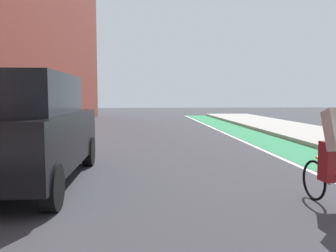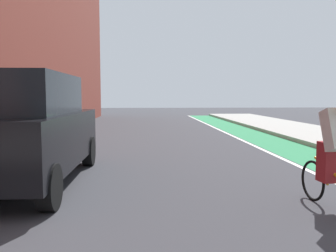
{
  "view_description": "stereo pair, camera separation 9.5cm",
  "coord_description": "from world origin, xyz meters",
  "views": [
    {
      "loc": [
        -1.05,
        4.75,
        1.59
      ],
      "look_at": [
        -0.45,
        12.54,
        0.92
      ],
      "focal_mm": 37.14,
      "sensor_mm": 36.0,
      "label": 1
    },
    {
      "loc": [
        -0.96,
        4.75,
        1.59
      ],
      "look_at": [
        -0.45,
        12.54,
        0.92
      ],
      "focal_mm": 37.14,
      "sensor_mm": 36.0,
      "label": 2
    }
  ],
  "objects": [
    {
      "name": "lane_divider_stripe",
      "position": [
        2.52,
        15.44,
        0.0
      ],
      "size": [
        0.12,
        34.88,
        0.0
      ],
      "primitive_type": "cube",
      "color": "white",
      "rests_on": "ground"
    },
    {
      "name": "cyclist_trailing",
      "position": [
        1.61,
        9.27,
        0.8
      ],
      "size": [
        0.48,
        1.67,
        1.59
      ],
      "color": "black",
      "rests_on": "ground"
    },
    {
      "name": "parked_suv_black",
      "position": [
        -3.17,
        11.1,
        1.02
      ],
      "size": [
        2.03,
        4.29,
        1.98
      ],
      "color": "black",
      "rests_on": "ground"
    },
    {
      "name": "bike_lane_paint",
      "position": [
        3.42,
        15.44,
        0.0
      ],
      "size": [
        1.6,
        34.88,
        0.0
      ],
      "primitive_type": "cube",
      "color": "#2D8451",
      "rests_on": "ground"
    },
    {
      "name": "ground_plane",
      "position": [
        0.0,
        13.44,
        0.0
      ],
      "size": [
        76.75,
        76.75,
        0.0
      ],
      "primitive_type": "plane",
      "color": "#38383D"
    }
  ]
}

